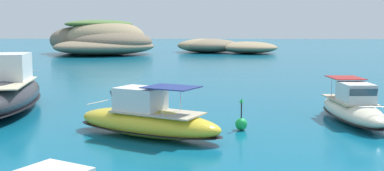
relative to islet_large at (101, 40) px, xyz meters
The scene contains 6 objects.
islet_large is the anchor object (origin of this frame).
islet_small 22.76m from the islet_large, 15.16° to the left, with size 23.46×19.11×2.70m.
motorboat_cream 65.86m from the islet_large, 65.33° to the right, with size 2.42×6.86×2.12m.
motorboat_charcoal 58.30m from the islet_large, 81.22° to the right, with size 5.58×11.43×3.23m.
motorboat_yellow 65.67m from the islet_large, 74.38° to the right, with size 7.36×5.09×2.25m.
channel_buoy 65.62m from the islet_large, 70.55° to the right, with size 0.56×0.56×1.48m.
Camera 1 is at (-2.06, -10.65, 4.62)m, focal length 41.86 mm.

